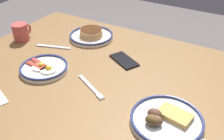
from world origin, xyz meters
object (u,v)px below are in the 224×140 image
object	(u,v)px
fork_near	(53,47)
plate_far_companion	(44,68)
cell_phone	(124,60)
plate_near_main	(91,35)
coffee_mug	(21,32)
fork_far	(91,87)
plate_center_pancakes	(165,119)

from	to	relation	value
fork_near	plate_far_companion	bearing A→B (deg)	120.53
fork_near	cell_phone	bearing A→B (deg)	-170.44
plate_near_main	fork_near	xyz separation A→B (m)	(0.11, 0.18, -0.02)
coffee_mug	plate_near_main	bearing A→B (deg)	-146.48
fork_far	plate_center_pancakes	bearing A→B (deg)	173.76
coffee_mug	cell_phone	distance (m)	0.57
plate_center_pancakes	fork_near	bearing A→B (deg)	-17.78
fork_near	fork_far	distance (m)	0.39
plate_center_pancakes	coffee_mug	size ratio (longest dim) A/B	2.22
plate_far_companion	fork_near	distance (m)	0.21
plate_far_companion	cell_phone	xyz separation A→B (m)	(-0.26, -0.24, -0.01)
coffee_mug	cell_phone	xyz separation A→B (m)	(-0.56, -0.08, -0.04)
plate_near_main	fork_far	bearing A→B (deg)	123.68
plate_center_pancakes	fork_far	world-z (taller)	plate_center_pancakes
plate_near_main	plate_center_pancakes	xyz separation A→B (m)	(-0.56, 0.40, -0.00)
cell_phone	fork_far	xyz separation A→B (m)	(0.02, 0.24, -0.00)
coffee_mug	plate_far_companion	bearing A→B (deg)	151.73
coffee_mug	fork_near	world-z (taller)	coffee_mug
coffee_mug	fork_far	world-z (taller)	coffee_mug
cell_phone	coffee_mug	bearing A→B (deg)	35.92
fork_near	fork_far	size ratio (longest dim) A/B	1.05
plate_far_companion	cell_phone	size ratio (longest dim) A/B	1.44
cell_phone	fork_near	world-z (taller)	cell_phone
plate_far_companion	cell_phone	bearing A→B (deg)	-137.51
plate_center_pancakes	coffee_mug	xyz separation A→B (m)	(0.86, -0.20, 0.03)
plate_far_companion	coffee_mug	bearing A→B (deg)	-28.27
plate_far_companion	fork_far	world-z (taller)	plate_far_companion
coffee_mug	fork_near	distance (m)	0.20
plate_near_main	cell_phone	world-z (taller)	plate_near_main
cell_phone	plate_center_pancakes	bearing A→B (deg)	165.16
plate_center_pancakes	cell_phone	distance (m)	0.41
plate_near_main	fork_far	size ratio (longest dim) A/B	1.37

